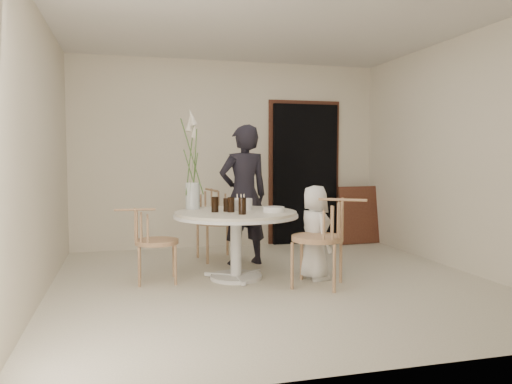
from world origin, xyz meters
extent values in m
plane|color=beige|center=(0.00, 0.00, 0.00)|extent=(4.50, 4.50, 0.00)
plane|color=silver|center=(0.00, 0.00, 2.70)|extent=(4.50, 4.50, 0.00)
plane|color=beige|center=(0.00, 2.25, 1.35)|extent=(4.50, 0.00, 4.50)
plane|color=beige|center=(0.00, -2.25, 1.35)|extent=(4.50, 0.00, 4.50)
plane|color=beige|center=(-2.25, 0.00, 1.35)|extent=(0.00, 4.50, 4.50)
plane|color=beige|center=(2.25, 0.00, 1.35)|extent=(0.00, 4.50, 4.50)
cube|color=black|center=(1.15, 2.19, 1.05)|extent=(1.00, 0.10, 2.10)
cube|color=brown|center=(1.15, 2.23, 1.11)|extent=(1.12, 0.03, 2.22)
cylinder|color=silver|center=(-0.35, 0.25, 0.02)|extent=(0.56, 0.56, 0.04)
cylinder|color=silver|center=(-0.35, 0.25, 0.34)|extent=(0.12, 0.12, 0.65)
cylinder|color=silver|center=(-0.35, 0.25, 0.68)|extent=(1.33, 1.33, 0.03)
cylinder|color=beige|center=(-0.35, 0.25, 0.71)|extent=(1.30, 1.30, 0.04)
cube|color=brown|center=(1.95, 1.95, 0.43)|extent=(0.66, 0.23, 0.86)
cylinder|color=tan|center=(-0.53, 1.07, 0.23)|extent=(0.03, 0.03, 0.46)
cylinder|color=tan|center=(-0.12, 1.13, 0.23)|extent=(0.03, 0.03, 0.46)
cylinder|color=tan|center=(-0.59, 1.48, 0.23)|extent=(0.03, 0.03, 0.46)
cylinder|color=tan|center=(-0.18, 1.54, 0.23)|extent=(0.03, 0.03, 0.46)
cylinder|color=tan|center=(-0.36, 1.30, 0.49)|extent=(0.52, 0.52, 0.05)
cylinder|color=tan|center=(0.32, 0.03, 0.23)|extent=(0.03, 0.03, 0.47)
cylinder|color=tan|center=(0.09, -0.32, 0.23)|extent=(0.03, 0.03, 0.47)
cylinder|color=tan|center=(0.67, -0.19, 0.23)|extent=(0.03, 0.03, 0.47)
cylinder|color=tan|center=(0.44, -0.54, 0.23)|extent=(0.03, 0.03, 0.47)
cylinder|color=tan|center=(0.38, -0.25, 0.49)|extent=(0.52, 0.52, 0.05)
cylinder|color=tan|center=(-1.01, 0.15, 0.20)|extent=(0.03, 0.03, 0.41)
cylinder|color=tan|center=(-0.99, 0.51, 0.20)|extent=(0.03, 0.03, 0.41)
cylinder|color=tan|center=(-1.37, 0.16, 0.20)|extent=(0.03, 0.03, 0.41)
cylinder|color=tan|center=(-1.35, 0.52, 0.20)|extent=(0.03, 0.03, 0.41)
cylinder|color=tan|center=(-1.18, 0.33, 0.42)|extent=(0.45, 0.45, 0.05)
imported|color=black|center=(-0.10, 0.94, 0.85)|extent=(0.67, 0.50, 1.70)
imported|color=white|center=(0.46, 0.02, 0.50)|extent=(0.37, 0.52, 1.01)
cylinder|color=silver|center=(-0.25, 0.42, 0.79)|extent=(0.25, 0.25, 0.12)
cylinder|color=beige|center=(-0.25, 0.42, 0.87)|extent=(0.01, 0.01, 0.05)
cylinder|color=beige|center=(-0.21, 0.45, 0.87)|extent=(0.01, 0.01, 0.05)
cylinder|color=beige|center=(-0.29, 0.44, 0.87)|extent=(0.01, 0.01, 0.05)
cylinder|color=black|center=(-0.45, 0.26, 0.80)|extent=(0.09, 0.09, 0.15)
cylinder|color=black|center=(-0.35, -0.03, 0.81)|extent=(0.10, 0.10, 0.17)
cylinder|color=black|center=(-0.58, 0.24, 0.81)|extent=(0.08, 0.08, 0.16)
cylinder|color=black|center=(-0.42, 0.19, 0.81)|extent=(0.08, 0.08, 0.16)
cylinder|color=white|center=(0.02, 0.09, 0.76)|extent=(0.29, 0.29, 0.06)
cylinder|color=silver|center=(-0.77, 0.61, 0.88)|extent=(0.16, 0.16, 0.30)
cylinder|color=#436A2D|center=(-0.74, 0.62, 1.25)|extent=(0.01, 0.01, 0.74)
cone|color=beige|center=(-0.74, 0.62, 1.62)|extent=(0.07, 0.07, 0.19)
cylinder|color=#436A2D|center=(-0.79, 0.63, 1.28)|extent=(0.01, 0.01, 0.81)
cone|color=beige|center=(-0.79, 0.63, 1.69)|extent=(0.07, 0.07, 0.19)
cylinder|color=#436A2D|center=(-0.77, 0.58, 1.31)|extent=(0.01, 0.01, 0.87)
cone|color=beige|center=(-0.77, 0.58, 1.75)|extent=(0.07, 0.07, 0.19)
camera|label=1|loc=(-1.49, -4.93, 1.31)|focal=35.00mm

